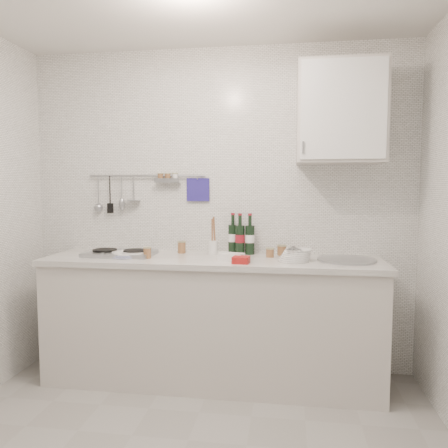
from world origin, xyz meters
name	(u,v)px	position (x,y,z in m)	size (l,w,h in m)	color
back_wall	(218,210)	(0.00, 1.40, 1.25)	(3.00, 0.02, 2.50)	silver
counter	(213,323)	(0.01, 1.10, 0.43)	(2.44, 0.64, 0.96)	beige
wall_rail	(144,188)	(-0.60, 1.37, 1.43)	(0.98, 0.09, 0.34)	#93969B
wall_cabinet	(340,113)	(0.90, 1.22, 1.95)	(0.60, 0.38, 0.70)	beige
plate_stack_hob	(129,254)	(-0.62, 1.06, 0.94)	(0.27, 0.27, 0.03)	#4A59A8
plate_stack_sink	(296,255)	(0.60, 1.04, 0.96)	(0.23, 0.22, 0.09)	white
wine_bottles	(241,234)	(0.19, 1.30, 1.07)	(0.21, 0.12, 0.31)	black
butter_dish	(231,257)	(0.15, 1.00, 0.95)	(0.17, 0.09, 0.05)	white
strawberry_punnet	(241,260)	(0.23, 0.90, 0.94)	(0.11, 0.11, 0.05)	red
utensil_crock	(213,246)	(-0.02, 1.25, 0.99)	(0.07, 0.07, 0.29)	white
jar_a	(182,247)	(-0.27, 1.28, 0.97)	(0.07, 0.07, 0.09)	brown
jar_b	(282,250)	(0.50, 1.28, 0.96)	(0.07, 0.07, 0.08)	brown
jar_c	(270,252)	(0.42, 1.18, 0.96)	(0.06, 0.06, 0.07)	brown
jar_d	(147,252)	(-0.45, 1.00, 0.96)	(0.06, 0.06, 0.08)	brown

